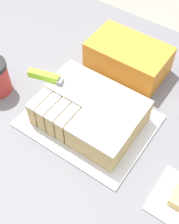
{
  "coord_description": "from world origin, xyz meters",
  "views": [
    {
      "loc": [
        0.33,
        -0.48,
        1.72
      ],
      "look_at": [
        0.0,
        -0.01,
        0.97
      ],
      "focal_mm": 50.0,
      "sensor_mm": 36.0,
      "label": 1
    }
  ],
  "objects_px": {
    "cake_board": "(90,121)",
    "cake": "(91,112)",
    "knife": "(55,79)",
    "storage_box": "(128,58)"
  },
  "relations": [
    {
      "from": "cake_board",
      "to": "storage_box",
      "type": "height_order",
      "value": "storage_box"
    },
    {
      "from": "cake_board",
      "to": "cake",
      "type": "bearing_deg",
      "value": 36.35
    },
    {
      "from": "cake",
      "to": "knife",
      "type": "distance_m",
      "value": 0.15
    },
    {
      "from": "cake_board",
      "to": "cake",
      "type": "distance_m",
      "value": 0.05
    },
    {
      "from": "knife",
      "to": "cake",
      "type": "bearing_deg",
      "value": -20.08
    },
    {
      "from": "knife",
      "to": "storage_box",
      "type": "height_order",
      "value": "knife"
    },
    {
      "from": "knife",
      "to": "cake_board",
      "type": "bearing_deg",
      "value": -21.3
    },
    {
      "from": "knife",
      "to": "storage_box",
      "type": "bearing_deg",
      "value": 50.37
    },
    {
      "from": "storage_box",
      "to": "knife",
      "type": "bearing_deg",
      "value": -113.26
    },
    {
      "from": "cake_board",
      "to": "knife",
      "type": "bearing_deg",
      "value": 175.08
    }
  ]
}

